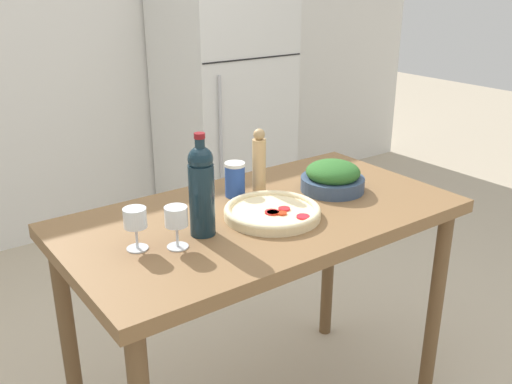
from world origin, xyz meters
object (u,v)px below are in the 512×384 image
refrigerator (223,106)px  wine_glass_far (135,220)px  pepper_mill (259,162)px  salad_bowl (333,177)px  wine_glass_near (176,219)px  homemade_pizza (273,212)px  salt_canister (235,179)px  wine_bottle (201,188)px

refrigerator → wine_glass_far: size_ratio=12.62×
pepper_mill → salad_bowl: pepper_mill is taller
wine_glass_near → homemade_pizza: size_ratio=0.40×
wine_glass_near → salt_canister: (0.37, 0.24, -0.03)m
wine_glass_near → salad_bowl: bearing=6.4°
wine_bottle → pepper_mill: size_ratio=1.35×
homemade_pizza → wine_glass_far: bearing=174.2°
salad_bowl → wine_glass_near: bearing=-173.6°
pepper_mill → salt_canister: bearing=170.0°
pepper_mill → refrigerator: bearing=61.3°
homemade_pizza → salt_canister: bearing=88.7°
wine_glass_far → homemade_pizza: size_ratio=0.40×
pepper_mill → salad_bowl: 0.28m
pepper_mill → salad_bowl: size_ratio=1.02×
salt_canister → wine_glass_near: bearing=-146.7°
salad_bowl → homemade_pizza: (-0.33, -0.07, -0.03)m
salt_canister → wine_glass_far: bearing=-158.8°
homemade_pizza → salt_canister: 0.23m
pepper_mill → salad_bowl: (0.23, -0.15, -0.07)m
wine_bottle → wine_glass_far: bearing=173.5°
salad_bowl → homemade_pizza: salad_bowl is taller
wine_glass_near → pepper_mill: size_ratio=0.54×
salt_canister → wine_bottle: bearing=-141.6°
homemade_pizza → pepper_mill: bearing=64.8°
pepper_mill → homemade_pizza: size_ratio=0.75×
wine_glass_far → salad_bowl: 0.80m
salad_bowl → salt_canister: size_ratio=1.87×
salad_bowl → salt_canister: salt_canister is taller
refrigerator → pepper_mill: (-0.90, -1.63, 0.21)m
wine_glass_far → homemade_pizza: (0.47, -0.05, -0.07)m
refrigerator → wine_bottle: size_ratio=5.04×
wine_glass_far → salad_bowl: (0.80, 0.02, -0.04)m
wine_glass_near → wine_glass_far: bearing=149.3°
wine_bottle → salt_canister: wine_bottle is taller
wine_bottle → wine_glass_far: size_ratio=2.51×
wine_glass_near → salad_bowl: (0.70, 0.08, -0.04)m
salad_bowl → wine_glass_far: bearing=-178.7°
pepper_mill → wine_glass_near: bearing=-154.1°
wine_bottle → wine_glass_far: wine_bottle is taller
refrigerator → salt_canister: size_ratio=12.86×
refrigerator → salad_bowl: bearing=-110.5°
pepper_mill → homemade_pizza: 0.26m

